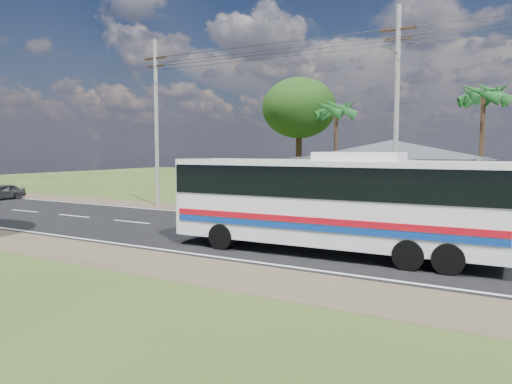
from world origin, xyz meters
TOP-DOWN VIEW (x-y plane):
  - ground at (0.00, 0.00)m, footprint 120.00×120.00m
  - road at (0.00, 0.00)m, footprint 120.00×16.00m
  - house at (1.00, 13.00)m, footprint 12.40×10.00m
  - utility_poles at (2.67, 6.49)m, footprint 32.80×2.22m
  - palm_mid at (6.00, 15.50)m, footprint 2.80×2.80m
  - palm_far at (-4.00, 16.00)m, footprint 2.80×2.80m
  - tree_behind_house at (-8.00, 18.00)m, footprint 6.00×6.00m
  - coach_bus at (3.05, -2.14)m, footprint 12.14×3.05m
  - small_car at (-25.78, 3.39)m, footprint 1.43×3.50m

SIDE VIEW (x-z plane):
  - ground at x=0.00m, z-range 0.00..0.00m
  - road at x=0.00m, z-range -0.01..0.02m
  - small_car at x=-25.78m, z-range 0.00..1.19m
  - coach_bus at x=3.05m, z-range 0.27..4.01m
  - house at x=1.00m, z-range 0.14..5.14m
  - utility_poles at x=2.67m, z-range 0.27..11.27m
  - palm_far at x=-4.00m, z-range 2.83..10.53m
  - tree_behind_house at x=-8.00m, z-range 2.31..11.92m
  - palm_mid at x=6.00m, z-range 3.06..11.26m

